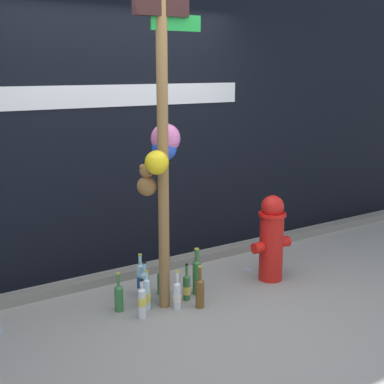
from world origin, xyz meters
name	(u,v)px	position (x,y,z in m)	size (l,w,h in m)	color
ground_plane	(201,315)	(0.00, 0.00, 0.00)	(14.00, 14.00, 0.00)	gray
building_wall	(117,73)	(0.00, 1.42, 1.90)	(10.00, 0.21, 3.80)	black
curb_strip	(140,271)	(0.00, 1.04, 0.04)	(8.00, 0.12, 0.08)	slate
memorial_post	(161,123)	(-0.15, 0.34, 1.52)	(0.57, 0.39, 2.67)	olive
fire_hydrant	(272,238)	(0.97, 0.27, 0.41)	(0.42, 0.25, 0.81)	red
bottle_0	(161,282)	(-0.06, 0.54, 0.11)	(0.06, 0.06, 0.31)	#337038
bottle_1	(177,294)	(-0.09, 0.21, 0.12)	(0.07, 0.07, 0.33)	silver
bottle_2	(142,302)	(-0.42, 0.22, 0.14)	(0.07, 0.07, 0.33)	silver
bottle_3	(145,287)	(-0.27, 0.45, 0.14)	(0.08, 0.08, 0.37)	#93CCE0
bottle_4	(187,287)	(0.06, 0.31, 0.11)	(0.06, 0.06, 0.33)	#337038
bottle_5	(200,292)	(0.08, 0.13, 0.14)	(0.07, 0.07, 0.36)	brown
bottle_6	(197,275)	(0.20, 0.37, 0.18)	(0.07, 0.07, 0.42)	#337038
bottle_7	(147,294)	(-0.30, 0.34, 0.13)	(0.06, 0.06, 0.34)	#B2DBEA
bottle_8	(119,297)	(-0.52, 0.43, 0.12)	(0.07, 0.07, 0.33)	#337038
bottle_9	(141,279)	(-0.22, 0.62, 0.15)	(0.06, 0.06, 0.38)	#93CCE0
bottle_10	(164,284)	(-0.10, 0.40, 0.15)	(0.08, 0.08, 0.39)	#337038
litter_0	(247,269)	(0.94, 0.58, 0.00)	(0.07, 0.09, 0.01)	#8C99B2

